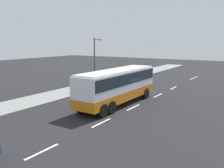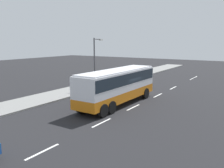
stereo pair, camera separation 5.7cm
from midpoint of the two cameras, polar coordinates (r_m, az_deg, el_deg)
The scene contains 7 objects.
ground_plane at distance 24.61m, azimuth 3.20°, elevation -4.22°, with size 120.00×120.00×0.00m, color black.
sidewalk_curb at distance 29.24m, azimuth -10.65°, elevation -1.95°, with size 80.00×4.00×0.15m, color gray.
lane_centreline at distance 25.74m, azimuth 8.46°, elevation -3.68°, with size 42.39×0.16×0.01m.
coach_bus at distance 23.27m, azimuth 1.34°, elevation 0.21°, with size 10.70×2.76×3.36m.
pedestrian_near_curb at distance 34.48m, azimuth -2.15°, elevation 1.72°, with size 0.32×0.32×1.63m.
pedestrian_at_crossing at distance 30.51m, azimuth -5.79°, elevation 0.62°, with size 0.32×0.32×1.65m.
street_lamp at distance 30.82m, azimuth -3.98°, elevation 5.77°, with size 1.75×0.24×6.26m.
Camera 2 is at (-20.87, -11.57, 6.03)m, focal length 39.25 mm.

